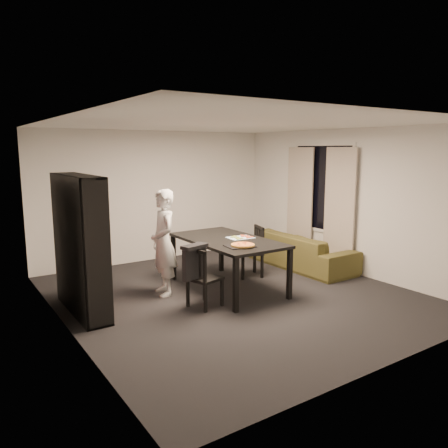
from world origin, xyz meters
TOP-DOWN VIEW (x-y plane):
  - room at (0.00, 0.00)m, footprint 5.01×5.51m
  - window_pane at (2.48, 0.60)m, footprint 0.02×1.40m
  - window_frame at (2.48, 0.60)m, footprint 0.03×1.52m
  - curtain_left at (2.40, 0.08)m, footprint 0.03×0.70m
  - curtain_right at (2.40, 1.12)m, footprint 0.03×0.70m
  - bookshelf at (-2.16, 0.60)m, footprint 0.35×1.50m
  - dining_table at (0.08, 0.31)m, footprint 1.10×1.97m
  - chair_left at (-0.72, -0.20)m, footprint 0.50×0.50m
  - chair_right at (0.88, 0.66)m, footprint 0.52×0.52m
  - draped_jacket at (-0.84, -0.24)m, footprint 0.42×0.27m
  - person at (-0.89, 0.63)m, footprint 0.48×0.65m
  - baking_tray at (-0.07, -0.25)m, footprint 0.44×0.37m
  - pepperoni_pizza at (-0.04, -0.28)m, footprint 0.35×0.35m
  - kitchen_towel at (0.30, 0.26)m, footprint 0.42×0.32m
  - pizza_slices at (0.31, 0.25)m, footprint 0.46×0.43m
  - sofa at (2.02, 0.64)m, footprint 0.87×2.23m

SIDE VIEW (x-z plane):
  - sofa at x=2.02m, z-range 0.00..0.65m
  - chair_left at x=-0.72m, z-range 0.06..0.93m
  - chair_right at x=0.88m, z-range 0.06..0.96m
  - draped_jacket at x=-0.84m, z-range 0.48..0.96m
  - dining_table at x=0.08m, z-range 0.34..1.16m
  - person at x=-0.89m, z-range 0.00..1.64m
  - kitchen_towel at x=0.30m, z-range 0.82..0.83m
  - baking_tray at x=-0.07m, z-range 0.82..0.83m
  - pizza_slices at x=0.31m, z-range 0.83..0.84m
  - pepperoni_pizza at x=-0.04m, z-range 0.83..0.86m
  - bookshelf at x=-2.16m, z-range 0.00..1.90m
  - curtain_left at x=2.40m, z-range 0.02..2.27m
  - curtain_right at x=2.40m, z-range 0.02..2.27m
  - room at x=0.00m, z-range 0.00..2.60m
  - window_pane at x=2.48m, z-range 0.70..2.30m
  - window_frame at x=2.48m, z-range 0.64..2.36m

